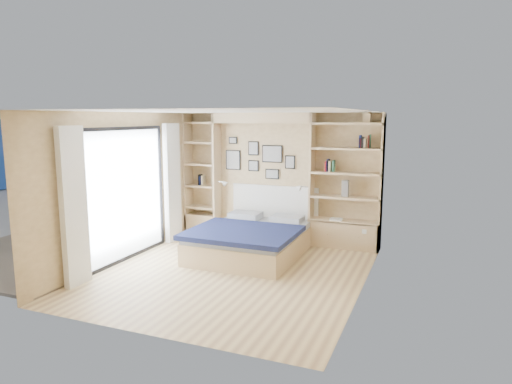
% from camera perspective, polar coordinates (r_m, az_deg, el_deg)
% --- Properties ---
extents(ground, '(4.50, 4.50, 0.00)m').
position_cam_1_polar(ground, '(7.29, -2.94, -10.02)').
color(ground, beige).
rests_on(ground, ground).
extents(room_shell, '(4.50, 4.50, 4.50)m').
position_cam_1_polar(room_shell, '(8.53, -1.07, 0.31)').
color(room_shell, tan).
rests_on(room_shell, ground).
extents(bed, '(1.79, 2.37, 1.07)m').
position_cam_1_polar(bed, '(8.11, -0.62, -5.92)').
color(bed, '#DABB88').
rests_on(bed, ground).
extents(photo_gallery, '(1.48, 0.02, 0.82)m').
position_cam_1_polar(photo_gallery, '(9.14, 0.25, 4.25)').
color(photo_gallery, black).
rests_on(photo_gallery, ground).
extents(reading_lamps, '(1.92, 0.12, 0.15)m').
position_cam_1_polar(reading_lamps, '(8.94, 0.63, 0.88)').
color(reading_lamps, silver).
rests_on(reading_lamps, ground).
extents(shelf_decor, '(3.49, 0.23, 2.03)m').
position_cam_1_polar(shelf_decor, '(8.53, 9.63, 4.34)').
color(shelf_decor, '#A51E1E').
rests_on(shelf_decor, ground).
extents(deck, '(3.20, 4.00, 0.05)m').
position_cam_1_polar(deck, '(9.33, -23.59, -6.47)').
color(deck, '#665A4B').
rests_on(deck, ground).
extents(deck_chair, '(0.50, 0.83, 0.82)m').
position_cam_1_polar(deck_chair, '(9.81, -17.12, -2.98)').
color(deck_chair, tan).
rests_on(deck_chair, ground).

